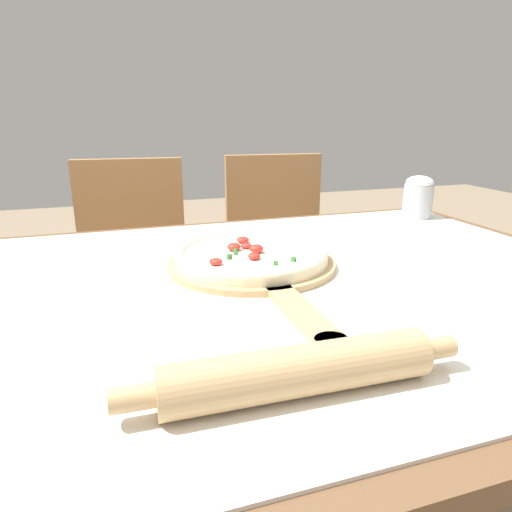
{
  "coord_description": "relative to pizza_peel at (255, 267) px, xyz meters",
  "views": [
    {
      "loc": [
        -0.31,
        -0.74,
        1.06
      ],
      "look_at": [
        -0.05,
        0.06,
        0.79
      ],
      "focal_mm": 32.0,
      "sensor_mm": 36.0,
      "label": 1
    }
  ],
  "objects": [
    {
      "name": "rolling_pin",
      "position": [
        -0.08,
        -0.41,
        0.02
      ],
      "size": [
        0.39,
        0.06,
        0.06
      ],
      "rotation": [
        0.0,
        0.0,
        -0.03
      ],
      "color": "tan",
      "rests_on": "towel_cloth"
    },
    {
      "name": "chair_right",
      "position": [
        0.35,
        0.79,
        -0.24
      ],
      "size": [
        0.43,
        0.43,
        0.9
      ],
      "rotation": [
        0.0,
        0.0,
        -0.09
      ],
      "color": "#A37547",
      "rests_on": "ground_plane"
    },
    {
      "name": "flour_cup",
      "position": [
        0.6,
        0.31,
        0.06
      ],
      "size": [
        0.08,
        0.08,
        0.12
      ],
      "color": "#B2B7BC",
      "rests_on": "towel_cloth"
    },
    {
      "name": "dining_table",
      "position": [
        0.05,
        -0.06,
        -0.11
      ],
      "size": [
        1.33,
        1.02,
        0.76
      ],
      "color": "brown",
      "rests_on": "ground_plane"
    },
    {
      "name": "chair_left",
      "position": [
        -0.2,
        0.79,
        -0.24
      ],
      "size": [
        0.43,
        0.43,
        0.9
      ],
      "rotation": [
        0.0,
        0.0,
        -0.09
      ],
      "color": "#A37547",
      "rests_on": "ground_plane"
    },
    {
      "name": "pizza",
      "position": [
        -0.0,
        0.03,
        0.02
      ],
      "size": [
        0.3,
        0.3,
        0.04
      ],
      "color": "beige",
      "rests_on": "pizza_peel"
    },
    {
      "name": "pizza_peel",
      "position": [
        0.0,
        0.0,
        0.0
      ],
      "size": [
        0.33,
        0.54,
        0.01
      ],
      "color": "tan",
      "rests_on": "towel_cloth"
    },
    {
      "name": "towel_cloth",
      "position": [
        0.05,
        -0.06,
        -0.01
      ],
      "size": [
        1.25,
        0.94,
        0.0
      ],
      "color": "silver",
      "rests_on": "dining_table"
    }
  ]
}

